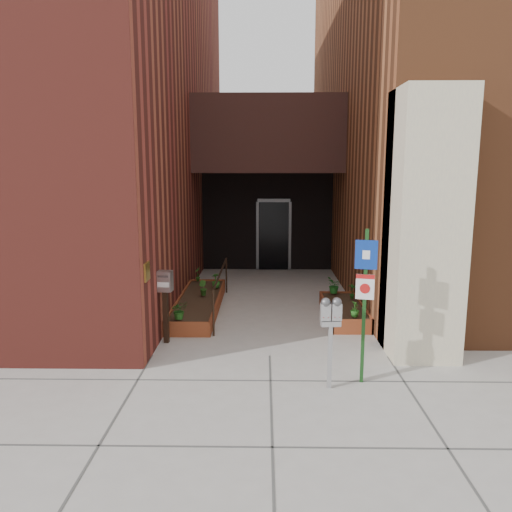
{
  "coord_description": "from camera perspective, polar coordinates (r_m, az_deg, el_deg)",
  "views": [
    {
      "loc": [
        -0.1,
        -8.02,
        3.17
      ],
      "look_at": [
        -0.26,
        1.8,
        1.4
      ],
      "focal_mm": 35.0,
      "sensor_mm": 36.0,
      "label": 1
    }
  ],
  "objects": [
    {
      "name": "parking_meter",
      "position": [
        7.19,
        8.55,
        -7.07
      ],
      "size": [
        0.31,
        0.15,
        1.35
      ],
      "color": "#A8A8AA",
      "rests_on": "ground"
    },
    {
      "name": "payment_dropbox",
      "position": [
        9.11,
        -10.35,
        -3.99
      ],
      "size": [
        0.29,
        0.23,
        1.33
      ],
      "color": "black",
      "rests_on": "ground"
    },
    {
      "name": "shrub_right_b",
      "position": [
        11.19,
        10.96,
        -3.95
      ],
      "size": [
        0.25,
        0.25,
        0.34
      ],
      "primitive_type": "imported",
      "rotation": [
        0.0,
        0.0,
        2.58
      ],
      "color": "#1B5A19",
      "rests_on": "planter_right"
    },
    {
      "name": "ground",
      "position": [
        8.63,
        1.56,
        -11.34
      ],
      "size": [
        80.0,
        80.0,
        0.0
      ],
      "primitive_type": "plane",
      "color": "#9E9991",
      "rests_on": "ground"
    },
    {
      "name": "architecture",
      "position": [
        15.03,
        0.63,
        17.12
      ],
      "size": [
        20.0,
        14.6,
        10.0
      ],
      "color": "maroon",
      "rests_on": "ground"
    },
    {
      "name": "shrub_right_c",
      "position": [
        11.56,
        8.92,
        -3.33
      ],
      "size": [
        0.39,
        0.39,
        0.38
      ],
      "primitive_type": "imported",
      "rotation": [
        0.0,
        0.0,
        4.55
      ],
      "color": "#1B5F1D",
      "rests_on": "planter_right"
    },
    {
      "name": "sign_post",
      "position": [
        7.37,
        12.34,
        -3.82
      ],
      "size": [
        0.31,
        0.11,
        2.3
      ],
      "color": "#173E16",
      "rests_on": "ground"
    },
    {
      "name": "shrub_left_b",
      "position": [
        11.32,
        -6.1,
        -3.65
      ],
      "size": [
        0.26,
        0.26,
        0.34
      ],
      "primitive_type": "imported",
      "rotation": [
        0.0,
        0.0,
        2.43
      ],
      "color": "#245217",
      "rests_on": "planter_left"
    },
    {
      "name": "planter_left",
      "position": [
        11.24,
        -6.55,
        -5.54
      ],
      "size": [
        0.9,
        3.6,
        0.3
      ],
      "color": "maroon",
      "rests_on": "ground"
    },
    {
      "name": "planter_right",
      "position": [
        10.8,
        10.01,
        -6.28
      ],
      "size": [
        0.8,
        2.2,
        0.3
      ],
      "color": "maroon",
      "rests_on": "ground"
    },
    {
      "name": "shrub_right_a",
      "position": [
        9.87,
        11.23,
        -5.96
      ],
      "size": [
        0.19,
        0.19,
        0.31
      ],
      "primitive_type": "imported",
      "rotation": [
        0.0,
        0.0,
        1.44
      ],
      "color": "#215C1A",
      "rests_on": "planter_right"
    },
    {
      "name": "shrub_left_d",
      "position": [
        12.73,
        -6.68,
        -2.06
      ],
      "size": [
        0.23,
        0.23,
        0.36
      ],
      "primitive_type": "imported",
      "rotation": [
        0.0,
        0.0,
        4.95
      ],
      "color": "#244F16",
      "rests_on": "planter_left"
    },
    {
      "name": "shrub_left_c",
      "position": [
        11.99,
        -4.61,
        -2.79
      ],
      "size": [
        0.28,
        0.28,
        0.36
      ],
      "primitive_type": "imported",
      "rotation": [
        0.0,
        0.0,
        3.73
      ],
      "color": "#21601B",
      "rests_on": "planter_left"
    },
    {
      "name": "shrub_left_a",
      "position": [
        9.65,
        -8.75,
        -6.13
      ],
      "size": [
        0.42,
        0.42,
        0.35
      ],
      "primitive_type": "imported",
      "rotation": [
        0.0,
        0.0,
        0.45
      ],
      "color": "#205418",
      "rests_on": "planter_left"
    },
    {
      "name": "handrail",
      "position": [
        10.99,
        -4.06,
        -2.56
      ],
      "size": [
        0.04,
        3.34,
        0.9
      ],
      "color": "black",
      "rests_on": "ground"
    }
  ]
}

